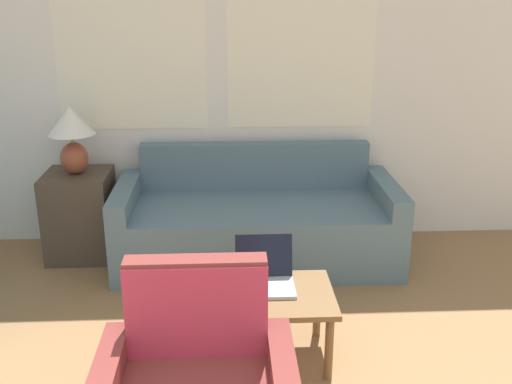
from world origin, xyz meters
TOP-DOWN VIEW (x-y plane):
  - wall_back at (-0.00, 4.21)m, footprint 6.01×0.06m
  - couch at (0.20, 3.76)m, footprint 2.01×0.86m
  - side_table at (-1.11, 3.87)m, footprint 0.47×0.47m
  - table_lamp at (-1.11, 3.87)m, footprint 0.33×0.33m
  - coffee_table at (0.12, 2.49)m, footprint 0.84×0.51m
  - laptop at (0.19, 2.58)m, footprint 0.31×0.30m
  - cup_navy at (-0.20, 2.43)m, footprint 0.08×0.08m
  - tv_remote at (-0.05, 2.35)m, footprint 0.10×0.15m

SIDE VIEW (x-z plane):
  - couch at x=0.20m, z-range -0.14..0.67m
  - side_table at x=-1.11m, z-range 0.00..0.64m
  - coffee_table at x=0.12m, z-range 0.15..0.54m
  - tv_remote at x=-0.05m, z-range 0.39..0.41m
  - cup_navy at x=-0.20m, z-range 0.39..0.48m
  - laptop at x=0.19m, z-range 0.33..0.57m
  - table_lamp at x=-1.11m, z-range 0.71..1.20m
  - wall_back at x=0.00m, z-range 0.01..2.61m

